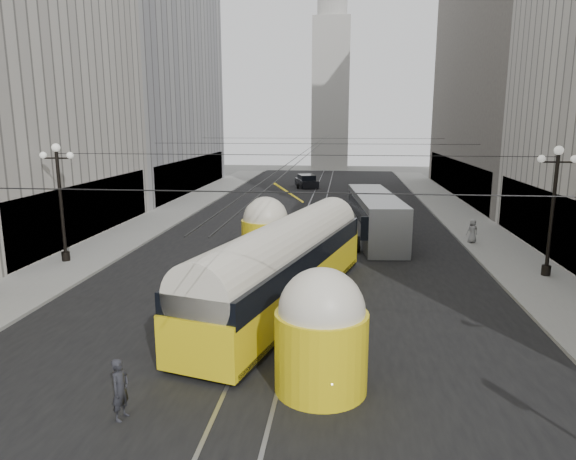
% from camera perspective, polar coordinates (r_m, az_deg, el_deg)
% --- Properties ---
extents(road, '(20.00, 85.00, 0.02)m').
position_cam_1_polar(road, '(41.05, 2.64, 1.18)').
color(road, black).
rests_on(road, ground).
extents(sidewalk_left, '(4.00, 72.00, 0.15)m').
position_cam_1_polar(sidewalk_left, '(46.72, -11.93, 2.34)').
color(sidewalk_left, gray).
rests_on(sidewalk_left, ground).
extents(sidewalk_right, '(4.00, 72.00, 0.15)m').
position_cam_1_polar(sidewalk_right, '(45.40, 18.24, 1.72)').
color(sidewalk_right, gray).
rests_on(sidewalk_right, ground).
extents(rail_left, '(0.12, 85.00, 0.04)m').
position_cam_1_polar(rail_left, '(41.10, 1.60, 1.20)').
color(rail_left, gray).
rests_on(rail_left, ground).
extents(rail_right, '(0.12, 85.00, 0.04)m').
position_cam_1_polar(rail_right, '(41.01, 3.69, 1.16)').
color(rail_right, gray).
rests_on(rail_right, ground).
extents(building_left_far, '(12.60, 28.60, 28.60)m').
position_cam_1_polar(building_left_far, '(60.51, -16.42, 17.77)').
color(building_left_far, '#999999').
rests_on(building_left_far, ground).
extents(building_right_far, '(12.60, 32.60, 32.60)m').
position_cam_1_polar(building_right_far, '(59.08, 24.88, 19.30)').
color(building_right_far, '#514C47').
rests_on(building_right_far, ground).
extents(distant_tower, '(6.00, 6.00, 31.36)m').
position_cam_1_polar(distant_tower, '(88.11, 4.81, 16.61)').
color(distant_tower, '#B2AFA8').
rests_on(distant_tower, ground).
extents(lamppost_left_mid, '(1.86, 0.44, 6.37)m').
position_cam_1_polar(lamppost_left_mid, '(30.12, -23.98, 3.49)').
color(lamppost_left_mid, black).
rests_on(lamppost_left_mid, sidewalk_left).
extents(lamppost_right_mid, '(1.86, 0.44, 6.37)m').
position_cam_1_polar(lamppost_right_mid, '(27.93, 27.38, 2.60)').
color(lamppost_right_mid, black).
rests_on(lamppost_right_mid, sidewalk_right).
extents(catenary, '(25.00, 72.00, 0.23)m').
position_cam_1_polar(catenary, '(39.37, 2.80, 9.35)').
color(catenary, black).
rests_on(catenary, ground).
extents(streetcar, '(6.36, 16.33, 3.69)m').
position_cam_1_polar(streetcar, '(21.41, -0.38, -3.83)').
color(streetcar, yellow).
rests_on(streetcar, ground).
extents(city_bus, '(3.48, 11.80, 2.95)m').
position_cam_1_polar(city_bus, '(34.46, 9.63, 1.70)').
color(city_bus, gray).
rests_on(city_bus, ground).
extents(sedan_white_far, '(2.45, 4.49, 1.34)m').
position_cam_1_polar(sedan_white_far, '(50.24, 9.40, 3.70)').
color(sedan_white_far, silver).
rests_on(sedan_white_far, ground).
extents(sedan_dark_far, '(3.24, 5.10, 1.50)m').
position_cam_1_polar(sedan_dark_far, '(61.72, 2.07, 5.41)').
color(sedan_dark_far, black).
rests_on(sedan_dark_far, ground).
extents(pedestrian_crossing_a, '(0.51, 0.67, 1.67)m').
position_cam_1_polar(pedestrian_crossing_a, '(14.54, -18.12, -16.46)').
color(pedestrian_crossing_a, black).
rests_on(pedestrian_crossing_a, ground).
extents(pedestrian_sidewalk_right, '(0.82, 0.63, 1.49)m').
position_cam_1_polar(pedestrian_sidewalk_right, '(34.35, 19.81, -0.10)').
color(pedestrian_sidewalk_right, gray).
rests_on(pedestrian_sidewalk_right, sidewalk_right).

